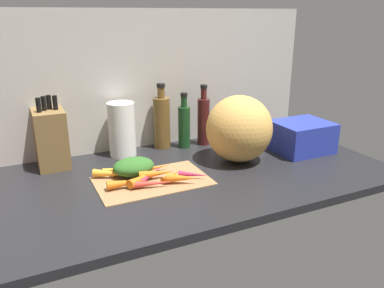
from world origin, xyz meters
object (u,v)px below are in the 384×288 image
(carrot_1, at_px, (157,173))
(carrot_8, at_px, (152,174))
(carrot_5, at_px, (193,175))
(bottle_0, at_px, (162,121))
(carrot_0, at_px, (151,169))
(carrot_7, at_px, (125,169))
(carrot_9, at_px, (153,183))
(paper_towel_roll, at_px, (122,129))
(carrot_6, at_px, (171,176))
(carrot_2, at_px, (127,183))
(carrot_3, at_px, (125,169))
(bottle_1, at_px, (184,125))
(carrot_10, at_px, (182,178))
(bottle_2, at_px, (203,120))
(knife_block, at_px, (51,138))
(carrot_4, at_px, (113,174))
(winter_squash, at_px, (239,129))
(cutting_board, at_px, (152,180))
(dish_rack, at_px, (301,137))
(carrot_11, at_px, (142,178))

(carrot_1, xyz_separation_m, carrot_8, (-0.01, 0.02, -0.01))
(carrot_5, xyz_separation_m, bottle_0, (0.03, 0.39, 0.10))
(carrot_0, relative_size, carrot_7, 1.05)
(carrot_9, bearing_deg, paper_towel_roll, 90.26)
(carrot_6, relative_size, carrot_9, 0.76)
(carrot_2, relative_size, carrot_3, 1.20)
(paper_towel_roll, bearing_deg, carrot_6, -75.99)
(carrot_3, distance_m, carrot_7, 0.01)
(carrot_8, distance_m, bottle_1, 0.38)
(carrot_5, height_order, carrot_10, carrot_10)
(carrot_8, xyz_separation_m, bottle_0, (0.16, 0.31, 0.10))
(carrot_8, height_order, bottle_2, bottle_2)
(carrot_10, xyz_separation_m, knife_block, (-0.39, 0.38, 0.09))
(bottle_2, bearing_deg, knife_block, 178.85)
(carrot_2, xyz_separation_m, bottle_2, (0.46, 0.32, 0.09))
(carrot_4, bearing_deg, carrot_1, -26.72)
(carrot_2, height_order, carrot_10, carrot_10)
(carrot_7, bearing_deg, carrot_4, -146.78)
(carrot_9, distance_m, bottle_2, 0.53)
(carrot_1, height_order, carrot_3, carrot_1)
(winter_squash, bearing_deg, knife_block, 159.40)
(carrot_4, height_order, carrot_5, carrot_4)
(carrot_4, height_order, bottle_1, bottle_1)
(knife_block, bearing_deg, carrot_4, -52.27)
(carrot_0, height_order, carrot_8, carrot_0)
(cutting_board, distance_m, carrot_6, 0.07)
(carrot_4, xyz_separation_m, carrot_8, (0.13, -0.05, -0.00))
(carrot_3, bearing_deg, paper_towel_roll, 76.41)
(carrot_5, bearing_deg, bottle_2, 57.77)
(cutting_board, xyz_separation_m, dish_rack, (0.71, 0.03, 0.06))
(carrot_0, xyz_separation_m, dish_rack, (0.69, -0.04, 0.04))
(carrot_7, distance_m, bottle_2, 0.48)
(carrot_5, bearing_deg, carrot_8, 150.74)
(carrot_0, bearing_deg, bottle_2, 34.15)
(carrot_6, relative_size, winter_squash, 0.38)
(carrot_4, bearing_deg, dish_rack, -3.49)
(bottle_1, bearing_deg, knife_block, 178.46)
(cutting_board, xyz_separation_m, carrot_1, (0.02, 0.01, 0.02))
(carrot_8, xyz_separation_m, paper_towel_roll, (-0.03, 0.29, 0.10))
(knife_block, distance_m, paper_towel_roll, 0.28)
(carrot_7, xyz_separation_m, bottle_1, (0.33, 0.18, 0.09))
(cutting_board, bearing_deg, dish_rack, 2.31)
(cutting_board, bearing_deg, carrot_1, 19.90)
(knife_block, height_order, bottle_0, bottle_0)
(carrot_11, bearing_deg, bottle_2, 37.32)
(carrot_1, distance_m, carrot_3, 0.13)
(carrot_7, relative_size, dish_rack, 0.69)
(carrot_7, xyz_separation_m, carrot_8, (0.08, -0.09, -0.00))
(carrot_9, bearing_deg, bottle_2, 43.51)
(carrot_3, xyz_separation_m, bottle_0, (0.24, 0.23, 0.10))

